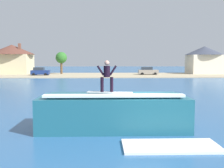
# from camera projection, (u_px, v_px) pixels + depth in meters

# --- Properties ---
(ground_plane) EXTENTS (260.00, 260.00, 0.00)m
(ground_plane) POSITION_uv_depth(u_px,v_px,m) (143.00, 131.00, 14.41)
(ground_plane) COLOR #2B598C
(wave_crest) EXTENTS (7.52, 3.09, 1.91)m
(wave_crest) POSITION_uv_depth(u_px,v_px,m) (113.00, 112.00, 14.76)
(wave_crest) COLOR #1F5E6F
(wave_crest) RESTS_ON ground_plane
(surfboard) EXTENTS (2.29, 0.86, 0.06)m
(surfboard) POSITION_uv_depth(u_px,v_px,m) (110.00, 92.00, 14.24)
(surfboard) COLOR white
(surfboard) RESTS_ON wave_crest
(surfer) EXTENTS (1.00, 0.32, 1.57)m
(surfer) POSITION_uv_depth(u_px,v_px,m) (107.00, 75.00, 14.18)
(surfer) COLOR black
(surfer) RESTS_ON surfboard
(shoreline_bank) EXTENTS (120.00, 19.12, 0.13)m
(shoreline_bank) POSITION_uv_depth(u_px,v_px,m) (113.00, 75.00, 63.95)
(shoreline_bank) COLOR tan
(shoreline_bank) RESTS_ON ground_plane
(car_near_shore) EXTENTS (3.94, 2.11, 1.86)m
(car_near_shore) POSITION_uv_depth(u_px,v_px,m) (40.00, 71.00, 62.04)
(car_near_shore) COLOR navy
(car_near_shore) RESTS_ON ground_plane
(car_far_shore) EXTENTS (4.45, 2.27, 1.86)m
(car_far_shore) POSITION_uv_depth(u_px,v_px,m) (148.00, 71.00, 64.77)
(car_far_shore) COLOR gray
(car_far_shore) RESTS_ON ground_plane
(house_with_chimney) EXTENTS (10.89, 10.89, 7.32)m
(house_with_chimney) POSITION_uv_depth(u_px,v_px,m) (12.00, 57.00, 68.82)
(house_with_chimney) COLOR beige
(house_with_chimney) RESTS_ON ground_plane
(house_gabled_white) EXTENTS (9.25, 9.25, 6.71)m
(house_gabled_white) POSITION_uv_depth(u_px,v_px,m) (204.00, 59.00, 69.30)
(house_gabled_white) COLOR beige
(house_gabled_white) RESTS_ON ground_plane
(tree_tall_bare) EXTENTS (2.67, 2.67, 5.31)m
(tree_tall_bare) POSITION_uv_depth(u_px,v_px,m) (61.00, 58.00, 67.34)
(tree_tall_bare) COLOR brown
(tree_tall_bare) RESTS_ON ground_plane
(whitewater_patch) EXTENTS (3.94, 1.89, 0.10)m
(whitewater_patch) POSITION_uv_depth(u_px,v_px,m) (171.00, 146.00, 11.69)
(whitewater_patch) COLOR white
(whitewater_patch) RESTS_ON ground_plane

